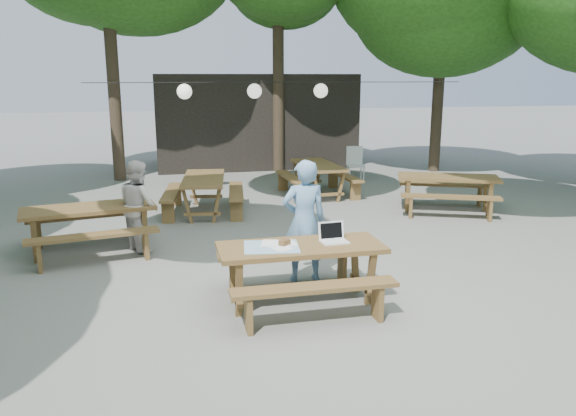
# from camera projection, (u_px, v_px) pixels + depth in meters

# --- Properties ---
(ground) EXTENTS (80.00, 80.00, 0.00)m
(ground) POSITION_uv_depth(u_px,v_px,m) (341.00, 276.00, 7.90)
(ground) COLOR #60605C
(ground) RESTS_ON ground
(pavilion) EXTENTS (6.00, 3.00, 2.80)m
(pavilion) POSITION_uv_depth(u_px,v_px,m) (253.00, 120.00, 17.65)
(pavilion) COLOR black
(pavilion) RESTS_ON ground
(main_picnic_table) EXTENTS (2.00, 1.58, 0.75)m
(main_picnic_table) POSITION_uv_depth(u_px,v_px,m) (301.00, 273.00, 6.86)
(main_picnic_table) COLOR brown
(main_picnic_table) RESTS_ON ground
(picnic_table_nw) EXTENTS (2.16, 1.90, 0.75)m
(picnic_table_nw) POSITION_uv_depth(u_px,v_px,m) (90.00, 229.00, 8.85)
(picnic_table_nw) COLOR brown
(picnic_table_nw) RESTS_ON ground
(picnic_table_ne) EXTENTS (2.36, 2.19, 0.75)m
(picnic_table_ne) POSITION_uv_depth(u_px,v_px,m) (447.00, 193.00, 11.54)
(picnic_table_ne) COLOR brown
(picnic_table_ne) RESTS_ON ground
(picnic_table_far_w) EXTENTS (1.81, 2.09, 0.75)m
(picnic_table_far_w) POSITION_uv_depth(u_px,v_px,m) (204.00, 195.00, 11.42)
(picnic_table_far_w) COLOR brown
(picnic_table_far_w) RESTS_ON ground
(picnic_table_far_e) EXTENTS (1.65, 2.03, 0.75)m
(picnic_table_far_e) POSITION_uv_depth(u_px,v_px,m) (318.00, 179.00, 13.14)
(picnic_table_far_e) COLOR brown
(picnic_table_far_e) RESTS_ON ground
(woman) EXTENTS (0.61, 0.40, 1.67)m
(woman) POSITION_uv_depth(u_px,v_px,m) (304.00, 221.00, 7.55)
(woman) COLOR #6D9BC7
(woman) RESTS_ON ground
(second_person) EXTENTS (0.79, 0.87, 1.46)m
(second_person) POSITION_uv_depth(u_px,v_px,m) (139.00, 205.00, 8.95)
(second_person) COLOR silver
(second_person) RESTS_ON ground
(plastic_chair) EXTENTS (0.50, 0.50, 0.90)m
(plastic_chair) POSITION_uv_depth(u_px,v_px,m) (355.00, 171.00, 15.08)
(plastic_chair) COLOR white
(plastic_chair) RESTS_ON ground
(laptop) EXTENTS (0.35, 0.28, 0.24)m
(laptop) POSITION_uv_depth(u_px,v_px,m) (333.00, 237.00, 6.91)
(laptop) COLOR white
(laptop) RESTS_ON main_picnic_table
(tabletop_clutter) EXTENTS (0.72, 0.63, 0.08)m
(tabletop_clutter) POSITION_uv_depth(u_px,v_px,m) (274.00, 246.00, 6.71)
(tabletop_clutter) COLOR teal
(tabletop_clutter) RESTS_ON main_picnic_table
(paper_lanterns) EXTENTS (9.00, 0.34, 0.38)m
(paper_lanterns) POSITION_uv_depth(u_px,v_px,m) (255.00, 91.00, 13.00)
(paper_lanterns) COLOR black
(paper_lanterns) RESTS_ON ground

